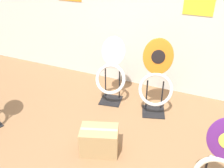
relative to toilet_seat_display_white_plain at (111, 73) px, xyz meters
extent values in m
cube|color=black|center=(0.00, -0.03, -0.41)|extent=(0.32, 0.32, 0.01)
cylinder|color=black|center=(-0.11, 0.04, -0.19)|extent=(0.02, 0.02, 0.44)
cylinder|color=black|center=(0.09, 0.08, -0.19)|extent=(0.02, 0.02, 0.44)
cylinder|color=black|center=(0.02, -0.11, -0.23)|extent=(0.22, 0.06, 0.02)
torus|color=silver|center=(0.01, -0.05, -0.07)|extent=(0.43, 0.30, 0.37)
ellipsoid|color=white|center=(-0.02, 0.11, 0.26)|extent=(0.33, 0.21, 0.36)
ellipsoid|color=silver|center=(-0.02, 0.09, 0.27)|extent=(0.15, 0.08, 0.14)
sphere|color=silver|center=(-0.09, 0.03, 0.08)|extent=(0.02, 0.02, 0.02)
sphere|color=silver|center=(0.08, 0.05, 0.08)|extent=(0.02, 0.02, 0.02)
cube|color=black|center=(0.61, -0.06, -0.41)|extent=(0.35, 0.35, 0.01)
cylinder|color=black|center=(0.49, 0.00, -0.21)|extent=(0.02, 0.02, 0.40)
cylinder|color=black|center=(0.68, 0.06, -0.21)|extent=(0.02, 0.02, 0.40)
cylinder|color=black|center=(0.64, -0.13, -0.25)|extent=(0.22, 0.08, 0.02)
torus|color=silver|center=(0.62, -0.08, -0.07)|extent=(0.45, 0.29, 0.40)
ellipsoid|color=orange|center=(0.59, 0.02, 0.32)|extent=(0.37, 0.20, 0.44)
ellipsoid|color=black|center=(0.60, 0.00, 0.33)|extent=(0.16, 0.08, 0.16)
sphere|color=silver|center=(0.51, -0.05, 0.11)|extent=(0.02, 0.02, 0.02)
sphere|color=silver|center=(0.70, 0.01, 0.11)|extent=(0.02, 0.02, 0.02)
sphere|color=silver|center=(1.31, -1.12, 0.08)|extent=(0.02, 0.02, 0.02)
cube|color=tan|center=(0.28, -0.95, -0.28)|extent=(0.44, 0.36, 0.28)
cube|color=#B7AD89|center=(0.28, -0.95, -0.13)|extent=(0.36, 0.16, 0.00)
camera|label=1|loc=(1.17, -2.66, 1.47)|focal=40.00mm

